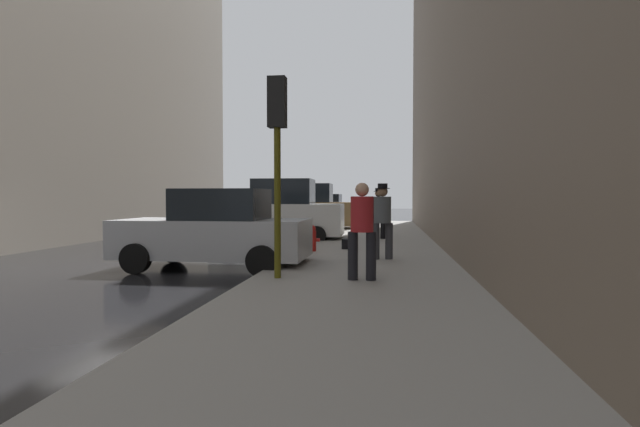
% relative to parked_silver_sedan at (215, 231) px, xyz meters
% --- Properties ---
extents(ground_plane, '(120.00, 120.00, 0.00)m').
position_rel_parked_silver_sedan_xyz_m(ground_plane, '(-2.65, 0.28, -0.85)').
color(ground_plane, black).
extents(sidewalk, '(4.00, 40.00, 0.15)m').
position_rel_parked_silver_sedan_xyz_m(sidewalk, '(3.35, 0.28, -0.77)').
color(sidewalk, gray).
rests_on(sidewalk, ground_plane).
extents(parked_silver_sedan, '(4.23, 2.11, 1.79)m').
position_rel_parked_silver_sedan_xyz_m(parked_silver_sedan, '(0.00, 0.00, 0.00)').
color(parked_silver_sedan, '#B7BABF').
rests_on(parked_silver_sedan, ground_plane).
extents(parked_white_van, '(4.63, 2.11, 2.25)m').
position_rel_parked_silver_sedan_xyz_m(parked_white_van, '(-0.00, 6.75, 0.18)').
color(parked_white_van, silver).
rests_on(parked_white_van, ground_plane).
extents(parked_bronze_suv, '(4.61, 2.07, 2.25)m').
position_rel_parked_silver_sedan_xyz_m(parked_bronze_suv, '(-0.00, 12.75, 0.18)').
color(parked_bronze_suv, brown).
rests_on(parked_bronze_suv, ground_plane).
extents(parked_blue_sedan, '(4.25, 2.16, 1.79)m').
position_rel_parked_silver_sedan_xyz_m(parked_blue_sedan, '(-0.00, 18.48, 0.00)').
color(parked_blue_sedan, navy).
rests_on(parked_blue_sedan, ground_plane).
extents(fire_hydrant, '(0.42, 0.22, 0.70)m').
position_rel_parked_silver_sedan_xyz_m(fire_hydrant, '(1.80, 2.57, -0.35)').
color(fire_hydrant, red).
rests_on(fire_hydrant, sidewalk).
extents(traffic_light, '(0.32, 0.32, 3.60)m').
position_rel_parked_silver_sedan_xyz_m(traffic_light, '(1.85, -1.93, 1.91)').
color(traffic_light, '#514C0F').
rests_on(traffic_light, sidewalk).
extents(pedestrian_with_beanie, '(0.53, 0.49, 1.78)m').
position_rel_parked_silver_sedan_xyz_m(pedestrian_with_beanie, '(3.70, 1.07, 0.29)').
color(pedestrian_with_beanie, '#333338').
rests_on(pedestrian_with_beanie, sidewalk).
extents(pedestrian_in_red_jacket, '(0.50, 0.40, 1.71)m').
position_rel_parked_silver_sedan_xyz_m(pedestrian_in_red_jacket, '(3.37, -1.97, 0.26)').
color(pedestrian_in_red_jacket, black).
rests_on(pedestrian_in_red_jacket, sidewalk).
extents(pedestrian_with_fedora, '(0.52, 0.46, 1.78)m').
position_rel_parked_silver_sedan_xyz_m(pedestrian_with_fedora, '(3.51, 6.82, 0.29)').
color(pedestrian_with_fedora, black).
rests_on(pedestrian_with_fedora, sidewalk).
extents(duffel_bag, '(0.32, 0.44, 0.28)m').
position_rel_parked_silver_sedan_xyz_m(duffel_bag, '(2.71, 3.37, -0.56)').
color(duffel_bag, black).
rests_on(duffel_bag, sidewalk).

